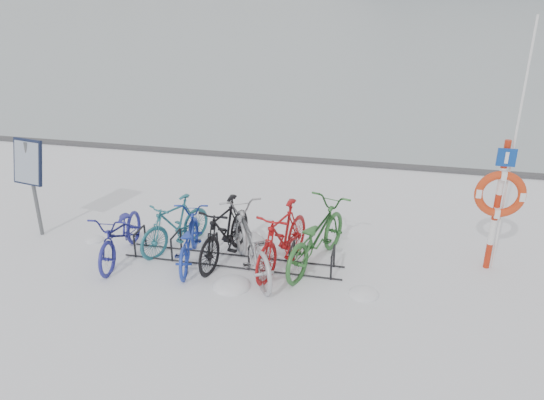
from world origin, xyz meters
TOP-DOWN VIEW (x-y plane):
  - ground at (0.00, 0.00)m, footprint 900.00×900.00m
  - quay_edge at (0.00, 5.90)m, footprint 400.00×0.25m
  - bike_rack at (0.00, 0.00)m, footprint 4.00×0.48m
  - info_board at (-4.05, 0.20)m, footprint 0.69×0.36m
  - lifebuoy_station at (4.45, 0.74)m, footprint 0.82×0.23m
  - bike_0 at (-2.03, -0.25)m, footprint 0.88×1.99m
  - bike_1 at (-1.21, 0.31)m, footprint 1.17×1.75m
  - bike_2 at (-0.78, -0.14)m, footprint 0.98×1.89m
  - bike_3 at (-0.17, 0.10)m, footprint 0.86×1.99m
  - bike_4 at (0.39, -0.22)m, footprint 1.79×2.27m
  - bike_5 at (0.90, 0.05)m, footprint 1.04×2.06m
  - bike_6 at (1.46, 0.29)m, footprint 1.39×2.33m
  - snow_drifts at (0.35, -0.34)m, footprint 5.69×2.00m

SIDE VIEW (x-z plane):
  - ground at x=0.00m, z-range 0.00..0.00m
  - snow_drifts at x=0.35m, z-range -0.11..0.11m
  - quay_edge at x=0.00m, z-range 0.00..0.10m
  - bike_rack at x=0.00m, z-range -0.05..0.41m
  - bike_2 at x=-0.78m, z-range 0.00..0.94m
  - bike_0 at x=-2.03m, z-range 0.00..1.01m
  - bike_1 at x=-1.21m, z-range 0.00..1.03m
  - bike_4 at x=0.39m, z-range 0.00..1.15m
  - bike_6 at x=1.46m, z-range 0.00..1.15m
  - bike_3 at x=-0.17m, z-range 0.00..1.16m
  - bike_5 at x=0.90m, z-range 0.00..1.19m
  - info_board at x=-4.05m, z-range 0.43..2.41m
  - lifebuoy_station at x=4.45m, z-range -0.70..3.55m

